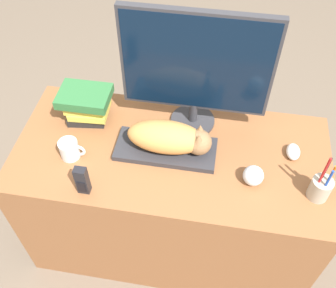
# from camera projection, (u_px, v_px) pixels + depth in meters

# --- Properties ---
(ground_plane) EXTENTS (12.00, 12.00, 0.00)m
(ground_plane) POSITION_uv_depth(u_px,v_px,m) (160.00, 288.00, 1.94)
(ground_plane) COLOR #6B5B4C
(desk) EXTENTS (1.29, 0.61, 0.70)m
(desk) POSITION_uv_depth(u_px,v_px,m) (171.00, 198.00, 1.87)
(desk) COLOR brown
(desk) RESTS_ON ground_plane
(keyboard) EXTENTS (0.41, 0.17, 0.02)m
(keyboard) POSITION_uv_depth(u_px,v_px,m) (166.00, 149.00, 1.59)
(keyboard) COLOR #2D2D33
(keyboard) RESTS_ON desk
(cat) EXTENTS (0.34, 0.14, 0.13)m
(cat) POSITION_uv_depth(u_px,v_px,m) (172.00, 138.00, 1.53)
(cat) COLOR #D18C47
(cat) RESTS_ON keyboard
(monitor) EXTENTS (0.58, 0.19, 0.54)m
(monitor) POSITION_uv_depth(u_px,v_px,m) (196.00, 67.00, 1.48)
(monitor) COLOR #333338
(monitor) RESTS_ON desk
(computer_mouse) EXTENTS (0.05, 0.08, 0.04)m
(computer_mouse) POSITION_uv_depth(u_px,v_px,m) (293.00, 152.00, 1.57)
(computer_mouse) COLOR silver
(computer_mouse) RESTS_ON desk
(coffee_mug) EXTENTS (0.11, 0.08, 0.08)m
(coffee_mug) POSITION_uv_depth(u_px,v_px,m) (70.00, 149.00, 1.55)
(coffee_mug) COLOR silver
(coffee_mug) RESTS_ON desk
(pen_cup) EXTENTS (0.08, 0.08, 0.22)m
(pen_cup) POSITION_uv_depth(u_px,v_px,m) (320.00, 188.00, 1.42)
(pen_cup) COLOR #B2A893
(pen_cup) RESTS_ON desk
(baseball) EXTENTS (0.08, 0.08, 0.08)m
(baseball) POSITION_uv_depth(u_px,v_px,m) (253.00, 176.00, 1.47)
(baseball) COLOR silver
(baseball) RESTS_ON desk
(phone) EXTENTS (0.04, 0.03, 0.13)m
(phone) POSITION_uv_depth(u_px,v_px,m) (82.00, 180.00, 1.43)
(phone) COLOR black
(phone) RESTS_ON desk
(book_stack) EXTENTS (0.21, 0.16, 0.15)m
(book_stack) POSITION_uv_depth(u_px,v_px,m) (87.00, 104.00, 1.66)
(book_stack) COLOR black
(book_stack) RESTS_ON desk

